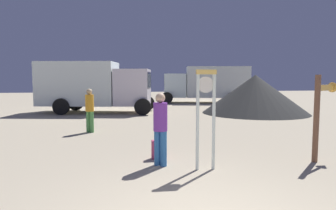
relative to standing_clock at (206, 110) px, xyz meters
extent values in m
cylinder|color=white|center=(-0.18, 0.00, -0.27)|extent=(0.07, 0.07, 2.07)
cylinder|color=white|center=(0.18, -0.01, -0.27)|extent=(0.07, 0.07, 2.07)
cube|color=#FFCF60|center=(0.00, -0.01, 0.82)|extent=(0.44, 0.09, 0.10)
cylinder|color=white|center=(0.00, 0.02, 0.54)|extent=(0.35, 0.05, 0.35)
cube|color=black|center=(0.00, 0.05, 0.54)|extent=(0.07, 0.01, 0.08)
cube|color=black|center=(0.00, 0.05, 0.54)|extent=(0.13, 0.02, 0.05)
cube|color=brown|center=(2.74, 0.13, -0.27)|extent=(0.14, 0.14, 2.07)
cube|color=#F7BD4E|center=(3.13, 0.38, 0.45)|extent=(0.74, 0.49, 0.14)
cone|color=#F7BD4E|center=(3.57, 0.65, 0.45)|extent=(0.32, 0.33, 0.25)
sphere|color=#FFEF80|center=(2.81, 0.18, -0.79)|extent=(0.04, 0.04, 0.04)
sphere|color=#EFEC81|center=(2.81, 0.18, -0.17)|extent=(0.04, 0.04, 0.04)
sphere|color=#F1DC90|center=(2.81, 0.18, 0.45)|extent=(0.04, 0.04, 0.04)
cylinder|color=#2D67A8|center=(-0.99, 0.49, -0.90)|extent=(0.15, 0.15, 0.80)
cylinder|color=#2D67A8|center=(-0.86, 0.40, -0.90)|extent=(0.15, 0.15, 0.80)
cylinder|color=purple|center=(-0.92, 0.45, -0.18)|extent=(0.32, 0.32, 0.64)
sphere|color=#D8AE8B|center=(-0.92, 0.45, 0.24)|extent=(0.22, 0.22, 0.22)
cube|color=#B83D60|center=(-0.90, 1.04, -1.07)|extent=(0.32, 0.17, 0.46)
cube|color=#B4516E|center=(-0.90, 1.14, -1.14)|extent=(0.23, 0.04, 0.20)
cylinder|color=#50984A|center=(-2.83, 4.98, -0.92)|extent=(0.15, 0.15, 0.78)
cylinder|color=#50984A|center=(-2.96, 5.06, -0.92)|extent=(0.15, 0.15, 0.78)
cylinder|color=orange|center=(-2.90, 5.02, -0.22)|extent=(0.31, 0.31, 0.62)
sphere|color=tan|center=(-2.90, 5.02, 0.20)|extent=(0.21, 0.21, 0.21)
cube|color=silver|center=(-4.12, 11.71, 0.38)|extent=(4.66, 3.07, 2.46)
cube|color=silver|center=(-1.03, 11.09, 0.17)|extent=(2.28, 2.48, 2.05)
cube|color=black|center=(-0.10, 10.90, 0.58)|extent=(0.39, 1.78, 0.90)
cylinder|color=black|center=(-0.57, 9.82, -0.86)|extent=(0.93, 0.42, 0.90)
cylinder|color=black|center=(-0.11, 12.07, -0.86)|extent=(0.93, 0.42, 0.90)
cylinder|color=black|center=(-4.93, 10.71, -0.86)|extent=(0.93, 0.42, 0.90)
cylinder|color=black|center=(-4.48, 12.96, -0.86)|extent=(0.93, 0.42, 0.90)
cube|color=silver|center=(6.10, 17.19, 0.38)|extent=(5.29, 3.07, 2.48)
cube|color=silver|center=(2.76, 17.86, 0.09)|extent=(2.11, 2.33, 1.90)
cube|color=black|center=(1.90, 18.03, 0.47)|extent=(0.36, 1.68, 0.84)
cylinder|color=black|center=(2.34, 19.05, -0.86)|extent=(0.93, 0.42, 0.90)
cylinder|color=black|center=(1.92, 16.92, -0.86)|extent=(0.93, 0.42, 0.90)
cylinder|color=black|center=(7.31, 18.06, -0.86)|extent=(0.93, 0.42, 0.90)
cylinder|color=black|center=(6.88, 15.93, -0.86)|extent=(0.93, 0.42, 0.90)
cone|color=#272726|center=(5.82, 9.74, -0.21)|extent=(5.95, 5.95, 2.19)
camera|label=1|loc=(-1.84, -6.14, 0.68)|focal=31.87mm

